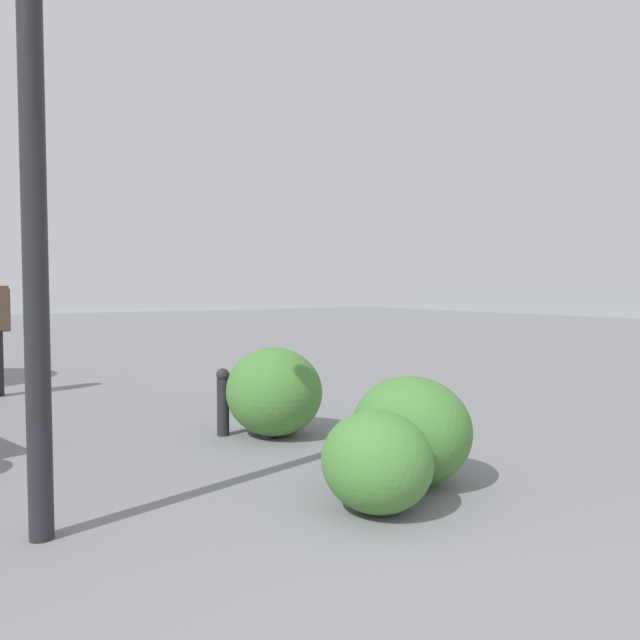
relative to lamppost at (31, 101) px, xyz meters
name	(u,v)px	position (x,y,z in m)	size (l,w,h in m)	color
lamppost	(31,101)	(0.00, 0.00, 0.00)	(0.98, 0.28, 3.73)	#232328
bollard_near	(267,395)	(1.45, -2.25, -2.08)	(0.13, 0.13, 0.82)	#232328
bollard_mid	(223,400)	(1.81, -1.96, -2.16)	(0.13, 0.13, 0.67)	#232328
shrub_low	(411,430)	(-0.37, -2.50, -2.11)	(0.95, 0.85, 0.80)	#477F38
shrub_round	(274,392)	(1.53, -2.38, -2.08)	(1.03, 0.92, 0.87)	#477F38
shrub_wide	(377,461)	(-0.70, -1.92, -2.18)	(0.78, 0.70, 0.66)	#477F38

